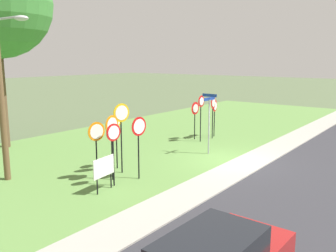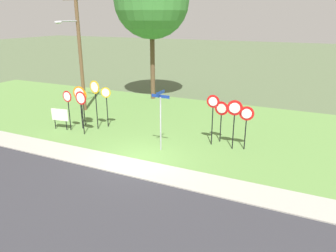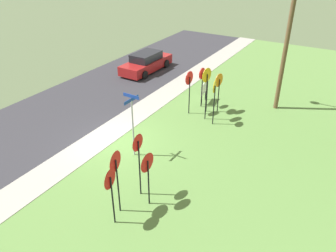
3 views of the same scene
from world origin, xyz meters
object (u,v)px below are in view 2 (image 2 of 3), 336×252
(notice_board, at_px, (60,116))
(yield_sign_near_right, at_px, (234,113))
(stop_sign_near_right, at_px, (68,102))
(utility_pole, at_px, (78,45))
(stop_sign_near_left, at_px, (80,98))
(street_name_post, at_px, (161,116))
(yield_sign_far_right, at_px, (221,112))
(stop_sign_far_right, at_px, (81,103))
(stop_sign_far_left, at_px, (95,94))
(stop_sign_far_center, at_px, (83,99))
(stop_sign_center_tall, at_px, (106,99))
(yield_sign_near_left, at_px, (246,118))
(yield_sign_far_left, at_px, (213,108))
(oak_tree_left, at_px, (152,1))

(notice_board, bearing_deg, yield_sign_near_right, -0.20)
(stop_sign_near_right, height_order, notice_board, stop_sign_near_right)
(utility_pole, bearing_deg, notice_board, -69.42)
(stop_sign_near_left, height_order, street_name_post, street_name_post)
(stop_sign_near_right, bearing_deg, yield_sign_far_right, 17.29)
(stop_sign_far_right, relative_size, street_name_post, 0.83)
(stop_sign_far_left, bearing_deg, stop_sign_far_center, 178.98)
(stop_sign_center_tall, height_order, notice_board, stop_sign_center_tall)
(stop_sign_near_right, height_order, utility_pole, utility_pole)
(stop_sign_near_left, height_order, notice_board, stop_sign_near_left)
(yield_sign_near_right, bearing_deg, yield_sign_near_left, 9.47)
(stop_sign_near_right, xyz_separation_m, street_name_post, (6.15, -0.39, 0.09))
(yield_sign_near_left, relative_size, notice_board, 1.80)
(yield_sign_far_left, distance_m, oak_tree_left, 12.03)
(oak_tree_left, bearing_deg, yield_sign_far_right, -42.38)
(stop_sign_far_right, height_order, yield_sign_near_right, yield_sign_near_right)
(stop_sign_near_left, distance_m, stop_sign_far_left, 0.97)
(yield_sign_far_left, bearing_deg, stop_sign_far_center, -179.64)
(stop_sign_near_right, height_order, street_name_post, street_name_post)
(yield_sign_near_right, height_order, yield_sign_far_left, yield_sign_far_left)
(stop_sign_far_right, xyz_separation_m, yield_sign_near_right, (8.20, 1.46, 0.09))
(yield_sign_near_right, bearing_deg, stop_sign_far_left, 172.45)
(oak_tree_left, bearing_deg, stop_sign_far_left, -86.16)
(yield_sign_near_left, relative_size, yield_sign_near_right, 0.88)
(yield_sign_near_left, xyz_separation_m, yield_sign_far_left, (-1.70, -0.08, 0.31))
(utility_pole, relative_size, oak_tree_left, 0.82)
(oak_tree_left, bearing_deg, utility_pole, -118.05)
(stop_sign_far_center, distance_m, yield_sign_near_left, 9.77)
(yield_sign_near_left, bearing_deg, stop_sign_center_tall, 170.49)
(stop_sign_near_left, xyz_separation_m, yield_sign_near_left, (9.48, 0.92, -0.21))
(stop_sign_near_right, distance_m, yield_sign_near_right, 9.45)
(stop_sign_center_tall, relative_size, street_name_post, 0.81)
(stop_sign_near_left, bearing_deg, oak_tree_left, 79.94)
(stop_sign_near_right, distance_m, stop_sign_far_right, 1.19)
(stop_sign_far_left, bearing_deg, stop_sign_near_left, -148.14)
(stop_sign_far_left, distance_m, yield_sign_far_right, 7.30)
(stop_sign_near_left, distance_m, stop_sign_far_center, 0.68)
(yield_sign_near_right, distance_m, street_name_post, 3.61)
(stop_sign_far_left, xyz_separation_m, yield_sign_far_left, (6.91, 0.50, -0.17))
(stop_sign_center_tall, relative_size, yield_sign_far_right, 1.10)
(stop_sign_far_right, height_order, yield_sign_far_right, stop_sign_far_right)
(stop_sign_far_left, distance_m, street_name_post, 5.01)
(yield_sign_far_right, distance_m, notice_board, 9.39)
(yield_sign_near_right, xyz_separation_m, utility_pole, (-11.42, 2.48, 2.66))
(stop_sign_near_right, height_order, oak_tree_left, oak_tree_left)
(stop_sign_near_right, xyz_separation_m, stop_sign_far_right, (1.16, -0.21, 0.11))
(stop_sign_near_right, bearing_deg, yield_sign_near_right, 11.96)
(stop_sign_near_left, relative_size, notice_board, 2.06)
(stop_sign_far_center, relative_size, street_name_post, 0.76)
(stop_sign_far_left, bearing_deg, street_name_post, -4.04)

